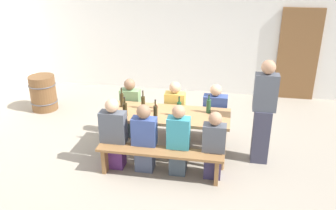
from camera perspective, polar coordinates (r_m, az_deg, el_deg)
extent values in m
plane|color=gray|center=(6.18, 0.00, -7.70)|extent=(24.00, 24.00, 0.00)
cube|color=silver|center=(8.62, 3.94, 12.52)|extent=(14.00, 0.20, 3.20)
cube|color=brown|center=(8.68, 20.08, 7.54)|extent=(0.90, 0.06, 2.10)
cube|color=#9E7247|center=(5.85, 0.00, -1.58)|extent=(2.03, 0.78, 0.05)
cylinder|color=#9E7247|center=(5.95, -9.50, -5.47)|extent=(0.07, 0.07, 0.70)
cylinder|color=#9E7247|center=(5.64, 8.81, -7.12)|extent=(0.07, 0.07, 0.70)
cylinder|color=#9E7247|center=(6.51, -7.58, -2.76)|extent=(0.07, 0.07, 0.70)
cylinder|color=#9E7247|center=(6.23, 9.06, -4.10)|extent=(0.07, 0.07, 0.70)
cube|color=olive|center=(5.38, -1.34, -7.45)|extent=(1.93, 0.30, 0.04)
cube|color=olive|center=(5.71, -9.93, -8.50)|extent=(0.06, 0.24, 0.41)
cube|color=olive|center=(5.41, 7.81, -10.28)|extent=(0.06, 0.24, 0.41)
cube|color=olive|center=(6.59, 1.09, -1.46)|extent=(1.93, 0.30, 0.04)
cube|color=olive|center=(6.86, -6.06, -2.62)|extent=(0.06, 0.24, 0.41)
cube|color=olive|center=(6.62, 8.48, -3.78)|extent=(0.06, 0.24, 0.41)
cylinder|color=#194723|center=(5.70, 1.78, -0.68)|extent=(0.07, 0.07, 0.24)
cylinder|color=#194723|center=(5.63, 1.80, 0.83)|extent=(0.03, 0.03, 0.09)
cylinder|color=black|center=(5.61, 1.81, 1.29)|extent=(0.03, 0.03, 0.01)
cylinder|color=#332814|center=(5.58, -2.02, -1.25)|extent=(0.07, 0.07, 0.23)
cylinder|color=#332814|center=(5.52, -2.04, 0.29)|extent=(0.02, 0.02, 0.10)
cylinder|color=black|center=(5.50, -2.05, 0.81)|extent=(0.03, 0.03, 0.01)
cylinder|color=#332814|center=(6.00, -4.00, 0.39)|extent=(0.06, 0.06, 0.21)
cylinder|color=#332814|center=(5.94, -4.04, 1.76)|extent=(0.02, 0.02, 0.10)
cylinder|color=black|center=(5.93, -4.06, 2.26)|extent=(0.03, 0.03, 0.01)
cylinder|color=#332814|center=(5.74, -6.90, -0.76)|extent=(0.08, 0.08, 0.22)
cylinder|color=#332814|center=(5.68, -6.97, 0.70)|extent=(0.03, 0.03, 0.09)
cylinder|color=black|center=(5.66, -7.00, 1.19)|extent=(0.03, 0.03, 0.01)
cylinder|color=#234C2D|center=(5.86, 6.51, -0.20)|extent=(0.07, 0.07, 0.23)
cylinder|color=#234C2D|center=(5.80, 6.58, 1.18)|extent=(0.03, 0.03, 0.08)
cylinder|color=black|center=(5.79, 6.60, 1.59)|extent=(0.03, 0.03, 0.01)
cylinder|color=#332814|center=(6.10, -7.39, 0.76)|extent=(0.07, 0.07, 0.23)
cylinder|color=#332814|center=(6.04, -7.46, 2.22)|extent=(0.02, 0.02, 0.10)
cylinder|color=black|center=(6.02, -7.49, 2.70)|extent=(0.03, 0.03, 0.01)
cylinder|color=silver|center=(6.05, -2.03, -0.45)|extent=(0.06, 0.06, 0.01)
cylinder|color=silver|center=(6.03, -2.03, -0.14)|extent=(0.01, 0.01, 0.06)
cone|color=beige|center=(6.00, -2.04, 0.48)|extent=(0.08, 0.08, 0.08)
cylinder|color=silver|center=(5.91, -1.96, -1.01)|extent=(0.06, 0.06, 0.01)
cylinder|color=silver|center=(5.90, -1.96, -0.67)|extent=(0.01, 0.01, 0.07)
cone|color=maroon|center=(5.87, -1.97, 0.05)|extent=(0.07, 0.07, 0.09)
cube|color=#552969|center=(5.79, -8.48, -7.70)|extent=(0.30, 0.24, 0.45)
cube|color=#4C515B|center=(5.57, -8.76, -3.48)|extent=(0.40, 0.20, 0.50)
sphere|color=tan|center=(5.42, -8.99, -0.10)|extent=(0.21, 0.21, 0.21)
cube|color=#49536E|center=(5.66, -3.71, -8.23)|extent=(0.28, 0.24, 0.45)
cube|color=#384C8C|center=(5.45, -3.83, -4.21)|extent=(0.38, 0.20, 0.44)
sphere|color=#846047|center=(5.31, -3.92, -1.05)|extent=(0.22, 0.22, 0.22)
cube|color=#3F4C59|center=(5.57, 1.63, -8.75)|extent=(0.25, 0.24, 0.45)
cube|color=teal|center=(5.34, 1.68, -4.45)|extent=(0.34, 0.20, 0.49)
sphere|color=#A87A5B|center=(5.19, 1.73, -1.07)|extent=(0.20, 0.20, 0.20)
cube|color=#373159|center=(5.53, 7.19, -9.21)|extent=(0.26, 0.24, 0.45)
cube|color=#4C515B|center=(5.31, 7.42, -5.22)|extent=(0.34, 0.20, 0.42)
sphere|color=#A87A5B|center=(5.17, 7.59, -2.17)|extent=(0.20, 0.20, 0.20)
cube|color=#3C4F5A|center=(6.71, -5.89, -3.06)|extent=(0.27, 0.24, 0.45)
cube|color=#729966|center=(6.52, -6.05, 0.55)|extent=(0.36, 0.20, 0.46)
sphere|color=#846047|center=(6.40, -6.17, 3.32)|extent=(0.20, 0.20, 0.20)
cube|color=#562F61|center=(6.54, 1.08, -3.65)|extent=(0.27, 0.24, 0.45)
cube|color=gold|center=(6.35, 1.11, 0.02)|extent=(0.36, 0.20, 0.46)
sphere|color=tan|center=(6.23, 1.14, 2.82)|extent=(0.20, 0.20, 0.20)
cube|color=#344E70|center=(6.48, 7.34, -4.13)|extent=(0.31, 0.24, 0.45)
cube|color=#384C8C|center=(6.29, 7.54, -0.45)|extent=(0.42, 0.20, 0.45)
sphere|color=tan|center=(6.16, 7.70, 2.36)|extent=(0.20, 0.20, 0.20)
cube|color=#39394C|center=(5.96, 14.62, -4.79)|extent=(0.27, 0.24, 0.91)
cube|color=#4C515B|center=(5.66, 15.37, 1.95)|extent=(0.36, 0.20, 0.59)
sphere|color=#A87A5B|center=(5.53, 15.80, 5.86)|extent=(0.22, 0.22, 0.22)
cylinder|color=brown|center=(8.20, -19.34, 1.85)|extent=(0.55, 0.55, 0.76)
torus|color=#4C4C51|center=(8.13, -19.51, 3.11)|extent=(0.58, 0.58, 0.02)
torus|color=#4C4C51|center=(8.26, -19.17, 0.62)|extent=(0.58, 0.58, 0.02)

